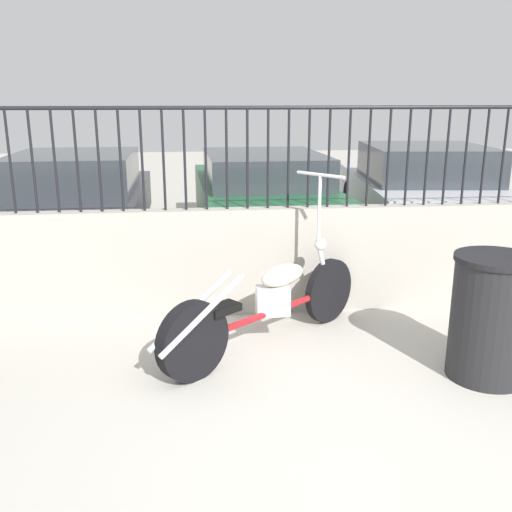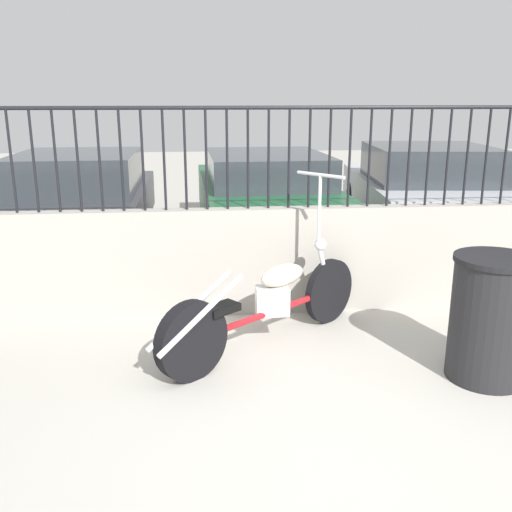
{
  "view_description": "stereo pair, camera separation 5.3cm",
  "coord_description": "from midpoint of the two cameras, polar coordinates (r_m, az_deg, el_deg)",
  "views": [
    {
      "loc": [
        -0.89,
        -2.86,
        2.07
      ],
      "look_at": [
        -0.36,
        2.03,
        0.7
      ],
      "focal_mm": 40.0,
      "sensor_mm": 36.0,
      "label": 1
    },
    {
      "loc": [
        -0.84,
        -2.87,
        2.07
      ],
      "look_at": [
        -0.36,
        2.03,
        0.7
      ],
      "focal_mm": 40.0,
      "sensor_mm": 36.0,
      "label": 2
    }
  ],
  "objects": [
    {
      "name": "motorcycle_red",
      "position": [
        4.76,
        0.03,
        -5.14
      ],
      "size": [
        1.88,
        1.54,
        1.44
      ],
      "rotation": [
        0.0,
        0.0,
        0.67
      ],
      "color": "black",
      "rests_on": "ground_plane"
    },
    {
      "name": "fence_railing",
      "position": [
        5.43,
        3.01,
        11.29
      ],
      "size": [
        8.34,
        0.04,
        0.95
      ],
      "color": "black",
      "rests_on": "low_wall"
    },
    {
      "name": "car_green",
      "position": [
        8.4,
        0.42,
        6.0
      ],
      "size": [
        1.91,
        4.52,
        1.31
      ],
      "rotation": [
        0.0,
        0.0,
        1.6
      ],
      "color": "black",
      "rests_on": "ground_plane"
    },
    {
      "name": "car_silver",
      "position": [
        9.19,
        16.01,
        6.36
      ],
      "size": [
        2.33,
        4.23,
        1.38
      ],
      "rotation": [
        0.0,
        0.0,
        1.46
      ],
      "color": "black",
      "rests_on": "ground_plane"
    },
    {
      "name": "car_dark_grey",
      "position": [
        8.42,
        -17.49,
        5.31
      ],
      "size": [
        1.84,
        4.18,
        1.34
      ],
      "rotation": [
        0.0,
        0.0,
        1.59
      ],
      "color": "black",
      "rests_on": "ground_plane"
    },
    {
      "name": "trash_bin",
      "position": [
        4.63,
        22.16,
        -5.71
      ],
      "size": [
        0.62,
        0.62,
        0.96
      ],
      "color": "black",
      "rests_on": "ground_plane"
    },
    {
      "name": "ground_plane",
      "position": [
        3.64,
        9.21,
        -19.34
      ],
      "size": [
        40.0,
        40.0,
        0.0
      ],
      "primitive_type": "plane",
      "color": "#ADA89E"
    },
    {
      "name": "low_wall",
      "position": [
        5.63,
        2.84,
        -0.39
      ],
      "size": [
        8.34,
        0.18,
        1.05
      ],
      "color": "#9E998E",
      "rests_on": "ground_plane"
    }
  ]
}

